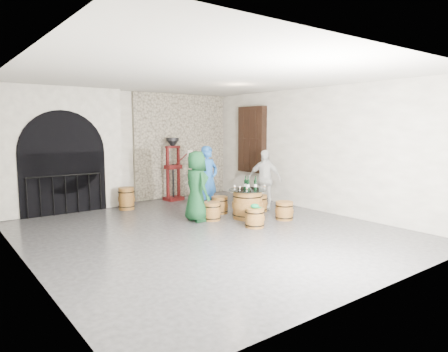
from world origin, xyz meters
TOP-DOWN VIEW (x-y plane):
  - ground at (0.00, 0.00)m, footprint 8.00×8.00m
  - wall_back at (0.00, 4.00)m, footprint 8.00×0.00m
  - wall_front at (0.00, -4.00)m, footprint 8.00×0.00m
  - wall_left at (-3.50, 0.00)m, footprint 0.00×8.00m
  - wall_right at (3.50, 0.00)m, footprint 0.00×8.00m
  - ceiling at (0.00, 0.00)m, footprint 8.00×8.00m
  - stone_facing_panel at (1.80, 3.94)m, footprint 3.20×0.12m
  - arched_opening at (-1.90, 3.74)m, footprint 3.10×0.60m
  - shuttered_window at (3.38, 2.40)m, footprint 0.23×1.10m
  - barrel_table at (1.44, 0.31)m, footprint 0.90×0.90m
  - barrel_stool_left at (0.64, 0.68)m, footprint 0.45×0.45m
  - barrel_stool_far at (1.24, 1.17)m, footprint 0.45×0.45m
  - barrel_stool_right at (2.21, 0.74)m, footprint 0.45×0.45m
  - barrel_stool_near_right at (2.05, -0.32)m, footprint 0.45×0.45m
  - barrel_stool_near_left at (1.00, -0.44)m, footprint 0.45×0.45m
  - green_cap at (1.00, -0.45)m, footprint 0.23×0.19m
  - person_green at (0.31, 0.82)m, footprint 0.57×0.83m
  - person_blue at (1.15, 1.54)m, footprint 0.69×0.52m
  - person_white at (2.56, 0.93)m, footprint 0.79×1.00m
  - wine_bottle_left at (1.41, 0.26)m, footprint 0.08×0.08m
  - wine_bottle_center at (1.58, 0.19)m, footprint 0.08×0.08m
  - wine_bottle_right at (1.43, 0.38)m, footprint 0.08×0.08m
  - tasting_glass_a at (1.27, 0.14)m, footprint 0.05×0.05m
  - tasting_glass_b at (1.80, 0.42)m, footprint 0.05×0.05m
  - tasting_glass_c at (1.20, 0.51)m, footprint 0.05×0.05m
  - tasting_glass_d at (1.62, 0.59)m, footprint 0.05×0.05m
  - tasting_glass_e at (1.83, 0.15)m, footprint 0.05×0.05m
  - tasting_glass_f at (1.21, 0.32)m, footprint 0.05×0.05m
  - side_barrel at (-0.45, 3.06)m, footprint 0.44×0.44m
  - corking_press at (1.23, 3.49)m, footprint 0.79×0.46m
  - control_box at (2.05, 3.86)m, footprint 0.18×0.10m

SIDE VIEW (x-z plane):
  - ground at x=0.00m, z-range 0.00..0.00m
  - barrel_stool_left at x=0.64m, z-range 0.00..0.43m
  - barrel_stool_far at x=1.24m, z-range 0.00..0.43m
  - barrel_stool_right at x=2.21m, z-range 0.00..0.43m
  - barrel_stool_near_right at x=2.05m, z-range 0.00..0.43m
  - barrel_stool_near_left at x=1.00m, z-range 0.00..0.43m
  - side_barrel at x=-0.45m, z-range 0.00..0.59m
  - barrel_table at x=1.44m, z-range 0.00..0.70m
  - green_cap at x=1.00m, z-range 0.42..0.52m
  - tasting_glass_a at x=1.27m, z-range 0.70..0.80m
  - tasting_glass_b at x=1.80m, z-range 0.70..0.80m
  - tasting_glass_c at x=1.20m, z-range 0.70..0.80m
  - tasting_glass_d at x=1.62m, z-range 0.70..0.80m
  - tasting_glass_e at x=1.83m, z-range 0.70..0.80m
  - tasting_glass_f at x=1.21m, z-range 0.70..0.80m
  - person_white at x=2.56m, z-range 0.00..1.58m
  - person_green at x=0.31m, z-range 0.00..1.64m
  - wine_bottle_left at x=1.41m, z-range 0.67..0.99m
  - wine_bottle_center at x=1.58m, z-range 0.67..0.99m
  - wine_bottle_right at x=1.43m, z-range 0.67..0.99m
  - person_blue at x=1.15m, z-range 0.00..1.70m
  - corking_press at x=1.23m, z-range 0.15..2.02m
  - control_box at x=2.05m, z-range 1.24..1.46m
  - arched_opening at x=-1.90m, z-range -0.01..3.18m
  - wall_back at x=0.00m, z-range -2.40..5.60m
  - wall_front at x=0.00m, z-range -2.40..5.60m
  - wall_left at x=-3.50m, z-range -2.40..5.60m
  - wall_right at x=3.50m, z-range -2.40..5.60m
  - stone_facing_panel at x=1.80m, z-range 0.01..3.19m
  - shuttered_window at x=3.38m, z-range 0.80..2.80m
  - ceiling at x=0.00m, z-range 3.20..3.20m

